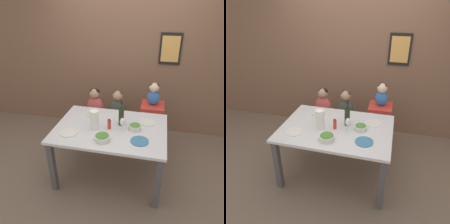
{
  "view_description": "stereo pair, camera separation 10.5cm",
  "coord_description": "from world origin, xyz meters",
  "views": [
    {
      "loc": [
        0.54,
        -2.32,
        2.2
      ],
      "look_at": [
        0.0,
        0.08,
        0.93
      ],
      "focal_mm": 35.0,
      "sensor_mm": 36.0,
      "label": 1
    },
    {
      "loc": [
        0.64,
        -2.3,
        2.2
      ],
      "look_at": [
        0.0,
        0.08,
        0.93
      ],
      "focal_mm": 35.0,
      "sensor_mm": 36.0,
      "label": 2
    }
  ],
  "objects": [
    {
      "name": "ground_plane",
      "position": [
        0.0,
        0.0,
        0.0
      ],
      "size": [
        14.0,
        14.0,
        0.0
      ],
      "primitive_type": "plane",
      "color": "#705B4C"
    },
    {
      "name": "wall_back",
      "position": [
        0.0,
        1.36,
        1.35
      ],
      "size": [
        10.0,
        0.09,
        2.7
      ],
      "color": "brown",
      "rests_on": "ground_plane"
    },
    {
      "name": "dining_table",
      "position": [
        0.0,
        0.0,
        0.65
      ],
      "size": [
        1.4,
        1.0,
        0.75
      ],
      "color": "silver",
      "rests_on": "ground_plane"
    },
    {
      "name": "chair_far_left",
      "position": [
        -0.45,
        0.79,
        0.4
      ],
      "size": [
        0.41,
        0.44,
        0.47
      ],
      "color": "silver",
      "rests_on": "ground_plane"
    },
    {
      "name": "chair_far_center",
      "position": [
        -0.07,
        0.79,
        0.4
      ],
      "size": [
        0.41,
        0.44,
        0.47
      ],
      "color": "silver",
      "rests_on": "ground_plane"
    },
    {
      "name": "chair_right_highchair",
      "position": [
        0.49,
        0.79,
        0.59
      ],
      "size": [
        0.35,
        0.37,
        0.76
      ],
      "color": "silver",
      "rests_on": "ground_plane"
    },
    {
      "name": "person_child_left",
      "position": [
        -0.45,
        0.79,
        0.71
      ],
      "size": [
        0.27,
        0.18,
        0.47
      ],
      "color": "#C64C4C",
      "rests_on": "chair_far_left"
    },
    {
      "name": "person_child_center",
      "position": [
        -0.07,
        0.79,
        0.71
      ],
      "size": [
        0.27,
        0.18,
        0.47
      ],
      "color": "#3D4238",
      "rests_on": "chair_far_center"
    },
    {
      "name": "person_baby_right",
      "position": [
        0.49,
        0.79,
        0.96
      ],
      "size": [
        0.19,
        0.15,
        0.36
      ],
      "color": "#3366B2",
      "rests_on": "chair_right_highchair"
    },
    {
      "name": "wine_bottle",
      "position": [
        0.12,
        0.09,
        0.88
      ],
      "size": [
        0.07,
        0.07,
        0.32
      ],
      "color": "#232D19",
      "rests_on": "dining_table"
    },
    {
      "name": "paper_towel_roll",
      "position": [
        -0.19,
        -0.08,
        0.88
      ],
      "size": [
        0.11,
        0.11,
        0.25
      ],
      "color": "white",
      "rests_on": "dining_table"
    },
    {
      "name": "wine_glass_near",
      "position": [
        0.16,
        -0.07,
        0.89
      ],
      "size": [
        0.07,
        0.07,
        0.19
      ],
      "color": "white",
      "rests_on": "dining_table"
    },
    {
      "name": "salad_bowl_large",
      "position": [
        -0.03,
        -0.3,
        0.8
      ],
      "size": [
        0.19,
        0.19,
        0.08
      ],
      "color": "silver",
      "rests_on": "dining_table"
    },
    {
      "name": "salad_bowl_small",
      "position": [
        0.31,
        0.01,
        0.8
      ],
      "size": [
        0.15,
        0.15,
        0.08
      ],
      "color": "silver",
      "rests_on": "dining_table"
    },
    {
      "name": "dinner_plate_front_left",
      "position": [
        -0.47,
        -0.25,
        0.76
      ],
      "size": [
        0.21,
        0.21,
        0.01
      ],
      "color": "silver",
      "rests_on": "dining_table"
    },
    {
      "name": "dinner_plate_back_left",
      "position": [
        -0.35,
        0.31,
        0.76
      ],
      "size": [
        0.21,
        0.21,
        0.01
      ],
      "color": "silver",
      "rests_on": "dining_table"
    },
    {
      "name": "dinner_plate_back_right",
      "position": [
        0.45,
        0.22,
        0.76
      ],
      "size": [
        0.21,
        0.21,
        0.01
      ],
      "color": "silver",
      "rests_on": "dining_table"
    },
    {
      "name": "dinner_plate_front_right",
      "position": [
        0.39,
        -0.24,
        0.76
      ],
      "size": [
        0.21,
        0.21,
        0.01
      ],
      "color": "teal",
      "rests_on": "dining_table"
    },
    {
      "name": "condiment_bottle_hot_sauce",
      "position": [
        -0.01,
        -0.04,
        0.82
      ],
      "size": [
        0.04,
        0.04,
        0.15
      ],
      "color": "red",
      "rests_on": "dining_table"
    }
  ]
}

